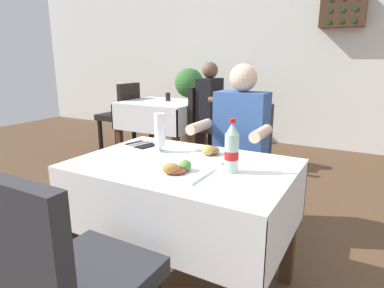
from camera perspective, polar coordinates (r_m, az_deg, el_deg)
name	(u,v)px	position (r m, az deg, el deg)	size (l,w,h in m)	color
ground_plane	(184,278)	(2.15, -1.35, -22.25)	(11.00, 11.00, 0.00)	brown
back_wall	(312,48)	(5.22, 20.22, 15.42)	(11.00, 0.12, 2.89)	white
main_dining_table	(183,194)	(1.80, -1.57, -8.69)	(1.15, 0.78, 0.75)	white
chair_far_diner_seat	(236,160)	(2.47, 7.74, -2.81)	(0.44, 0.50, 0.97)	#2D2D33
chair_near_camera_side	(67,279)	(1.29, -20.93, -21.04)	(0.44, 0.50, 0.97)	#2D2D33
seated_diner_far	(238,144)	(2.32, 7.99, 0.02)	(0.50, 0.46, 1.26)	#282D42
plate_near_camera	(180,170)	(1.57, -2.17, -4.55)	(0.25, 0.25, 0.06)	white
plate_far_diner	(211,153)	(1.84, 3.25, -1.61)	(0.24, 0.24, 0.07)	white
beer_glass_left	(160,132)	(1.92, -5.61, 2.11)	(0.07, 0.07, 0.23)	white
cola_bottle_primary	(232,149)	(1.58, 6.93, -0.90)	(0.07, 0.07, 0.26)	silver
napkin_cutlery_set	(141,144)	(2.11, -8.79, -0.08)	(0.20, 0.20, 0.01)	black
background_dining_table	(162,115)	(4.35, -5.23, 4.99)	(0.99, 0.84, 0.75)	white
background_chair_left	(121,113)	(4.78, -12.25, 5.38)	(0.50, 0.44, 0.97)	black
background_chair_right	(210,121)	(4.00, 3.15, 3.96)	(0.50, 0.44, 0.97)	black
background_patron	(214,109)	(3.96, 3.82, 6.13)	(0.46, 0.50, 1.26)	#282D42
background_table_tumbler	(168,97)	(4.37, -4.21, 8.20)	(0.06, 0.06, 0.11)	black
potted_plant_corner	(189,100)	(5.27, -0.46, 7.60)	(0.46, 0.46, 1.16)	brown
wall_bottle_rack	(343,10)	(5.05, 24.83, 20.37)	(0.56, 0.21, 0.42)	#472D1E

